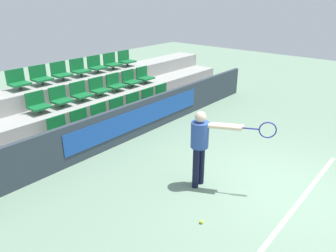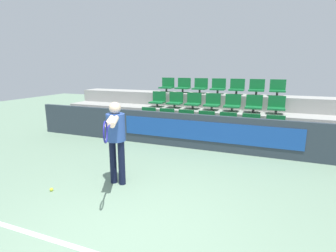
% 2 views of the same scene
% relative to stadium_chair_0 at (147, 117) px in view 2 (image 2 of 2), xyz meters
% --- Properties ---
extents(ground_plane, '(30.00, 30.00, 0.00)m').
position_rel_stadium_chair_0_xyz_m(ground_plane, '(1.92, -4.72, -0.67)').
color(ground_plane, gray).
extents(barrier_wall, '(11.07, 0.14, 0.98)m').
position_rel_stadium_chair_0_xyz_m(barrier_wall, '(1.92, -0.62, -0.18)').
color(barrier_wall, '#2D3842').
rests_on(barrier_wall, ground).
extents(bleacher_tier_front, '(10.67, 0.86, 0.44)m').
position_rel_stadium_chair_0_xyz_m(bleacher_tier_front, '(1.92, -0.11, -0.45)').
color(bleacher_tier_front, '#9E9E99').
rests_on(bleacher_tier_front, ground).
extents(bleacher_tier_middle, '(10.67, 0.86, 0.89)m').
position_rel_stadium_chair_0_xyz_m(bleacher_tier_middle, '(1.92, 0.74, -0.23)').
color(bleacher_tier_middle, '#9E9E99').
rests_on(bleacher_tier_middle, ground).
extents(bleacher_tier_back, '(10.67, 0.86, 1.33)m').
position_rel_stadium_chair_0_xyz_m(bleacher_tier_back, '(1.92, 1.60, -0.01)').
color(bleacher_tier_back, '#9E9E99').
rests_on(bleacher_tier_back, ground).
extents(stadium_chair_0, '(0.49, 0.41, 0.52)m').
position_rel_stadium_chair_0_xyz_m(stadium_chair_0, '(0.00, 0.00, 0.00)').
color(stadium_chair_0, '#333333').
rests_on(stadium_chair_0, bleacher_tier_front).
extents(stadium_chair_1, '(0.49, 0.41, 0.52)m').
position_rel_stadium_chair_0_xyz_m(stadium_chair_1, '(0.64, 0.00, 0.00)').
color(stadium_chair_1, '#333333').
rests_on(stadium_chair_1, bleacher_tier_front).
extents(stadium_chair_2, '(0.49, 0.41, 0.52)m').
position_rel_stadium_chair_0_xyz_m(stadium_chair_2, '(1.28, 0.00, 0.00)').
color(stadium_chair_2, '#333333').
rests_on(stadium_chair_2, bleacher_tier_front).
extents(stadium_chair_3, '(0.49, 0.41, 0.52)m').
position_rel_stadium_chair_0_xyz_m(stadium_chair_3, '(1.92, 0.00, 0.00)').
color(stadium_chair_3, '#333333').
rests_on(stadium_chair_3, bleacher_tier_front).
extents(stadium_chair_4, '(0.49, 0.41, 0.52)m').
position_rel_stadium_chair_0_xyz_m(stadium_chair_4, '(2.56, 0.00, 0.00)').
color(stadium_chair_4, '#333333').
rests_on(stadium_chair_4, bleacher_tier_front).
extents(stadium_chair_5, '(0.49, 0.41, 0.52)m').
position_rel_stadium_chair_0_xyz_m(stadium_chair_5, '(3.20, 0.00, 0.00)').
color(stadium_chair_5, '#333333').
rests_on(stadium_chair_5, bleacher_tier_front).
extents(stadium_chair_6, '(0.49, 0.41, 0.52)m').
position_rel_stadium_chair_0_xyz_m(stadium_chair_6, '(3.84, 0.00, 0.00)').
color(stadium_chair_6, '#333333').
rests_on(stadium_chair_6, bleacher_tier_front).
extents(stadium_chair_7, '(0.49, 0.41, 0.52)m').
position_rel_stadium_chair_0_xyz_m(stadium_chair_7, '(0.00, 0.86, 0.44)').
color(stadium_chair_7, '#333333').
rests_on(stadium_chair_7, bleacher_tier_middle).
extents(stadium_chair_8, '(0.49, 0.41, 0.52)m').
position_rel_stadium_chair_0_xyz_m(stadium_chair_8, '(0.64, 0.86, 0.44)').
color(stadium_chair_8, '#333333').
rests_on(stadium_chair_8, bleacher_tier_middle).
extents(stadium_chair_9, '(0.49, 0.41, 0.52)m').
position_rel_stadium_chair_0_xyz_m(stadium_chair_9, '(1.28, 0.86, 0.44)').
color(stadium_chair_9, '#333333').
rests_on(stadium_chair_9, bleacher_tier_middle).
extents(stadium_chair_10, '(0.49, 0.41, 0.52)m').
position_rel_stadium_chair_0_xyz_m(stadium_chair_10, '(1.92, 0.86, 0.44)').
color(stadium_chair_10, '#333333').
rests_on(stadium_chair_10, bleacher_tier_middle).
extents(stadium_chair_11, '(0.49, 0.41, 0.52)m').
position_rel_stadium_chair_0_xyz_m(stadium_chair_11, '(2.56, 0.86, 0.44)').
color(stadium_chair_11, '#333333').
rests_on(stadium_chair_11, bleacher_tier_middle).
extents(stadium_chair_12, '(0.49, 0.41, 0.52)m').
position_rel_stadium_chair_0_xyz_m(stadium_chair_12, '(3.20, 0.86, 0.44)').
color(stadium_chair_12, '#333333').
rests_on(stadium_chair_12, bleacher_tier_middle).
extents(stadium_chair_13, '(0.49, 0.41, 0.52)m').
position_rel_stadium_chair_0_xyz_m(stadium_chair_13, '(3.84, 0.86, 0.44)').
color(stadium_chair_13, '#333333').
rests_on(stadium_chair_13, bleacher_tier_middle).
extents(stadium_chair_14, '(0.49, 0.41, 0.52)m').
position_rel_stadium_chair_0_xyz_m(stadium_chair_14, '(0.00, 1.71, 0.89)').
color(stadium_chair_14, '#333333').
rests_on(stadium_chair_14, bleacher_tier_back).
extents(stadium_chair_15, '(0.49, 0.41, 0.52)m').
position_rel_stadium_chair_0_xyz_m(stadium_chair_15, '(0.64, 1.71, 0.89)').
color(stadium_chair_15, '#333333').
rests_on(stadium_chair_15, bleacher_tier_back).
extents(stadium_chair_16, '(0.49, 0.41, 0.52)m').
position_rel_stadium_chair_0_xyz_m(stadium_chair_16, '(1.28, 1.71, 0.89)').
color(stadium_chair_16, '#333333').
rests_on(stadium_chair_16, bleacher_tier_back).
extents(stadium_chair_17, '(0.49, 0.41, 0.52)m').
position_rel_stadium_chair_0_xyz_m(stadium_chair_17, '(1.92, 1.71, 0.89)').
color(stadium_chair_17, '#333333').
rests_on(stadium_chair_17, bleacher_tier_back).
extents(stadium_chair_18, '(0.49, 0.41, 0.52)m').
position_rel_stadium_chair_0_xyz_m(stadium_chair_18, '(2.56, 1.71, 0.89)').
color(stadium_chair_18, '#333333').
rests_on(stadium_chair_18, bleacher_tier_back).
extents(stadium_chair_19, '(0.49, 0.41, 0.52)m').
position_rel_stadium_chair_0_xyz_m(stadium_chair_19, '(3.20, 1.71, 0.89)').
color(stadium_chair_19, '#333333').
rests_on(stadium_chair_19, bleacher_tier_back).
extents(stadium_chair_20, '(0.49, 0.41, 0.52)m').
position_rel_stadium_chair_0_xyz_m(stadium_chair_20, '(3.84, 1.71, 0.89)').
color(stadium_chair_20, '#333333').
rests_on(stadium_chair_20, bleacher_tier_back).
extents(tennis_player, '(0.82, 1.44, 1.62)m').
position_rel_stadium_chair_0_xyz_m(tennis_player, '(1.03, -3.43, 0.34)').
color(tennis_player, black).
rests_on(tennis_player, ground).
extents(tennis_ball, '(0.07, 0.07, 0.07)m').
position_rel_stadium_chair_0_xyz_m(tennis_ball, '(0.03, -4.12, -0.64)').
color(tennis_ball, '#CCDB33').
rests_on(tennis_ball, ground).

